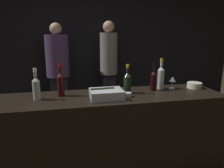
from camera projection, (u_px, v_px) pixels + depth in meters
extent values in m
cube|color=black|center=(89.00, 43.00, 4.45)|extent=(6.40, 0.06, 2.80)
cube|color=black|center=(113.00, 136.00, 2.48)|extent=(2.43, 0.64, 0.97)
cube|color=#B7BABF|center=(106.00, 94.00, 2.25)|extent=(0.34, 0.26, 0.09)
cylinder|color=#B2B7AD|center=(110.00, 93.00, 2.21)|extent=(0.26, 0.09, 0.06)
cylinder|color=black|center=(102.00, 91.00, 2.28)|extent=(0.25, 0.09, 0.07)
cylinder|color=silver|center=(194.00, 85.00, 2.67)|extent=(0.17, 0.17, 0.07)
cylinder|color=gray|center=(195.00, 83.00, 2.66)|extent=(0.14, 0.14, 0.01)
cylinder|color=silver|center=(172.00, 88.00, 2.65)|extent=(0.07, 0.07, 0.00)
cylinder|color=silver|center=(172.00, 85.00, 2.64)|extent=(0.01, 0.01, 0.08)
cone|color=silver|center=(173.00, 79.00, 2.62)|extent=(0.08, 0.08, 0.06)
cylinder|color=silver|center=(128.00, 95.00, 2.31)|extent=(0.08, 0.08, 0.05)
sphere|color=#F9D67F|center=(128.00, 94.00, 2.31)|extent=(0.03, 0.03, 0.03)
cylinder|color=black|center=(127.00, 85.00, 2.43)|extent=(0.08, 0.08, 0.19)
cone|color=black|center=(128.00, 74.00, 2.40)|extent=(0.08, 0.08, 0.05)
cylinder|color=black|center=(128.00, 68.00, 2.38)|extent=(0.03, 0.03, 0.08)
cylinder|color=gold|center=(128.00, 66.00, 2.38)|extent=(0.03, 0.03, 0.04)
cylinder|color=#9EA899|center=(37.00, 90.00, 2.20)|extent=(0.07, 0.07, 0.19)
cone|color=#9EA899|center=(36.00, 79.00, 2.17)|extent=(0.07, 0.07, 0.04)
cylinder|color=#9EA899|center=(35.00, 72.00, 2.15)|extent=(0.03, 0.03, 0.09)
cylinder|color=white|center=(35.00, 70.00, 2.15)|extent=(0.04, 0.04, 0.04)
cylinder|color=black|center=(153.00, 82.00, 2.55)|extent=(0.07, 0.07, 0.19)
cone|color=black|center=(154.00, 73.00, 2.52)|extent=(0.07, 0.07, 0.04)
cylinder|color=black|center=(154.00, 67.00, 2.50)|extent=(0.02, 0.02, 0.09)
cylinder|color=black|center=(154.00, 65.00, 2.50)|extent=(0.03, 0.03, 0.04)
cylinder|color=#B2B7AD|center=(161.00, 79.00, 2.61)|extent=(0.08, 0.08, 0.23)
cone|color=#B2B7AD|center=(161.00, 68.00, 2.58)|extent=(0.08, 0.08, 0.05)
cylinder|color=#B2B7AD|center=(162.00, 62.00, 2.56)|extent=(0.03, 0.03, 0.09)
cylinder|color=gold|center=(162.00, 60.00, 2.55)|extent=(0.04, 0.04, 0.04)
cylinder|color=black|center=(61.00, 86.00, 2.32)|extent=(0.07, 0.07, 0.21)
cone|color=black|center=(60.00, 75.00, 2.29)|extent=(0.07, 0.07, 0.04)
cylinder|color=black|center=(60.00, 68.00, 2.28)|extent=(0.02, 0.02, 0.10)
cylinder|color=maroon|center=(60.00, 65.00, 2.27)|extent=(0.03, 0.03, 0.05)
cube|color=black|center=(109.00, 95.00, 4.26)|extent=(0.24, 0.18, 0.85)
cylinder|color=slate|center=(109.00, 54.00, 4.07)|extent=(0.32, 0.32, 0.77)
sphere|color=tan|center=(109.00, 27.00, 3.95)|extent=(0.21, 0.21, 0.21)
cube|color=black|center=(60.00, 98.00, 4.14)|extent=(0.31, 0.23, 0.83)
cylinder|color=#473356|center=(57.00, 56.00, 3.96)|extent=(0.42, 0.42, 0.75)
sphere|color=beige|center=(56.00, 29.00, 3.84)|extent=(0.21, 0.21, 0.21)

